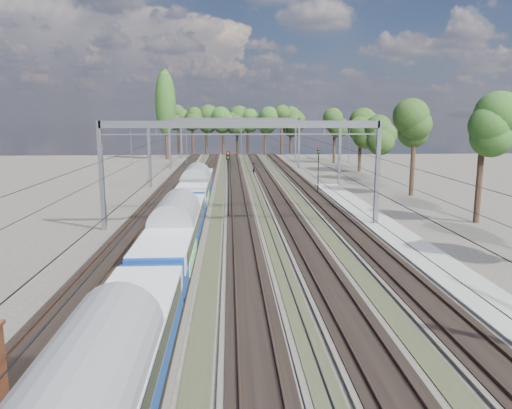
{
  "coord_description": "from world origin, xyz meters",
  "views": [
    {
      "loc": [
        -1.0,
        -11.32,
        9.43
      ],
      "look_at": [
        0.98,
        25.64,
        2.8
      ],
      "focal_mm": 35.0,
      "sensor_mm": 36.0,
      "label": 1
    }
  ],
  "objects_px": {
    "emu_train": "(175,226)",
    "signal_far": "(318,165)",
    "signal_near": "(228,176)",
    "worker": "(254,168)"
  },
  "relations": [
    {
      "from": "worker",
      "to": "signal_far",
      "type": "height_order",
      "value": "signal_far"
    },
    {
      "from": "emu_train",
      "to": "signal_far",
      "type": "distance_m",
      "value": 31.49
    },
    {
      "from": "emu_train",
      "to": "signal_near",
      "type": "distance_m",
      "value": 14.68
    },
    {
      "from": "worker",
      "to": "signal_far",
      "type": "bearing_deg",
      "value": -158.05
    },
    {
      "from": "emu_train",
      "to": "worker",
      "type": "relative_size",
      "value": 31.97
    },
    {
      "from": "signal_far",
      "to": "worker",
      "type": "bearing_deg",
      "value": 117.48
    },
    {
      "from": "emu_train",
      "to": "signal_near",
      "type": "height_order",
      "value": "signal_near"
    },
    {
      "from": "emu_train",
      "to": "worker",
      "type": "height_order",
      "value": "emu_train"
    },
    {
      "from": "worker",
      "to": "signal_near",
      "type": "relative_size",
      "value": 0.31
    },
    {
      "from": "signal_near",
      "to": "signal_far",
      "type": "relative_size",
      "value": 1.11
    }
  ]
}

